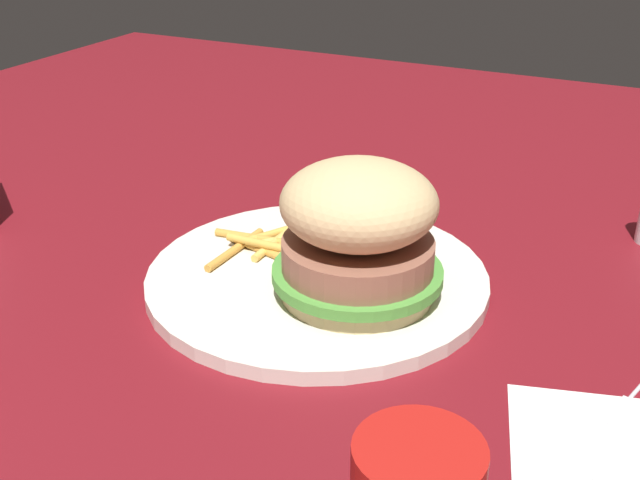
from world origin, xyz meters
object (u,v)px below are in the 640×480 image
at_px(plate, 320,279).
at_px(fork, 605,444).
at_px(napkin, 603,448).
at_px(sandwich, 358,232).
at_px(fries_pile, 266,243).

bearing_deg(plate, fork, -23.29).
bearing_deg(fork, plate, 156.71).
bearing_deg(plate, napkin, -23.63).
relative_size(sandwich, fries_pile, 1.24).
relative_size(plate, napkin, 2.57).
bearing_deg(fork, napkin, -105.65).
height_order(plate, fork, plate).
height_order(plate, napkin, plate).
xyz_separation_m(fries_pile, napkin, (0.31, -0.13, -0.02)).
relative_size(plate, fork, 1.66).
height_order(sandwich, fork, sandwich).
bearing_deg(sandwich, plate, 156.21).
height_order(sandwich, fries_pile, sandwich).
distance_m(napkin, fork, 0.00).
bearing_deg(fries_pile, plate, -18.83).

